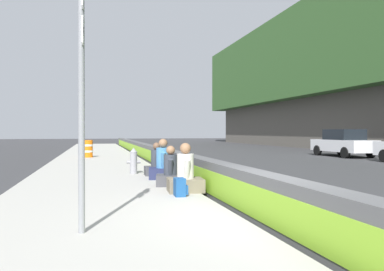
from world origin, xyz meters
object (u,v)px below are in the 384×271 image
Objects in this scene: backpack at (180,187)px; construction_barrel at (88,149)px; parked_car_fourth at (343,143)px; seated_person_far at (157,165)px; seated_person_rear at (163,166)px; seated_person_foreground at (185,176)px; route_sign_post at (82,85)px; fire_hydrant at (134,160)px; seated_person_middle at (171,173)px.

backpack is 0.42× the size of construction_barrel.
parked_car_fourth is at bearing -46.76° from backpack.
seated_person_far is at bearing -166.09° from construction_barrel.
seated_person_rear reaches higher than construction_barrel.
seated_person_rear is 0.96m from seated_person_far.
seated_person_foreground is 0.96× the size of seated_person_rear.
construction_barrel is at bearing 85.80° from parked_car_fourth.
route_sign_post is 7.60m from fire_hydrant.
parked_car_fourth is (10.73, -13.08, 0.40)m from seated_person_middle.
route_sign_post is 3.12× the size of seated_person_foreground.
route_sign_post is 3.79× the size of construction_barrel.
fire_hydrant is 2.20× the size of backpack.
seated_person_middle is (4.28, -2.11, -1.74)m from route_sign_post.
seated_person_middle is 0.98× the size of seated_person_far.
construction_barrel is (16.14, 0.21, -1.59)m from route_sign_post.
seated_person_rear reaches higher than seated_person_middle.
seated_person_middle is 12.09m from construction_barrel.
backpack is (-1.68, 0.12, -0.13)m from seated_person_middle.
seated_person_far reaches higher than construction_barrel.
seated_person_foreground is at bearing -23.76° from backpack.
seated_person_foreground is at bearing -177.97° from seated_person_far.
seated_person_foreground is 1.08× the size of seated_person_far.
backpack is 0.09× the size of parked_car_fourth.
construction_barrel is at bearing 10.49° from fire_hydrant.
route_sign_post reaches higher than seated_person_middle.
backpack is at bearing 176.73° from seated_person_rear.
parked_car_fourth is (7.72, -13.76, 0.27)m from fire_hydrant.
seated_person_far is 2.66× the size of backpack.
backpack is (-3.18, 0.18, -0.18)m from seated_person_rear.
route_sign_post is 7.27m from seated_person_far.
seated_person_far is at bearing 2.03° from seated_person_foreground.
seated_person_middle is 1.69m from backpack.
fire_hydrant is 0.83× the size of seated_person_far.
seated_person_middle is 2.45m from seated_person_far.
seated_person_middle is at bearing 179.63° from seated_person_far.
route_sign_post reaches higher than construction_barrel.
seated_person_foreground is 3.54m from seated_person_far.
backpack is (2.60, -1.99, -1.88)m from route_sign_post.
fire_hydrant is 0.19× the size of parked_car_fourth.
backpack is at bearing 178.14° from seated_person_far.
seated_person_rear is at bearing -2.44° from seated_person_middle.
seated_person_foreground is at bearing -169.26° from construction_barrel.
fire_hydrant is 4.18m from seated_person_foreground.
backpack is (-4.13, 0.13, -0.14)m from seated_person_far.
seated_person_far is at bearing 2.86° from seated_person_rear.
seated_person_middle is at bearing 177.56° from seated_person_rear.
parked_car_fourth is at bearing -45.33° from route_sign_post.
fire_hydrant is 0.73× the size of seated_person_rear.
parked_car_fourth is at bearing -94.20° from construction_barrel.
seated_person_middle reaches higher than construction_barrel.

